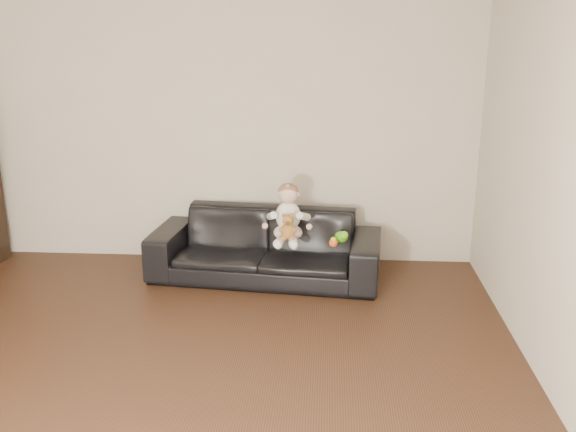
# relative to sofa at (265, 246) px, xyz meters

# --- Properties ---
(floor) EXTENTS (5.50, 5.50, 0.00)m
(floor) POSITION_rel_sofa_xyz_m (-0.56, -2.25, -0.30)
(floor) COLOR #3B2315
(floor) RESTS_ON ground
(wall_back) EXTENTS (5.00, 0.00, 5.00)m
(wall_back) POSITION_rel_sofa_xyz_m (-0.56, 0.50, 1.00)
(wall_back) COLOR beige
(wall_back) RESTS_ON ground
(sofa) EXTENTS (2.12, 1.01, 0.60)m
(sofa) POSITION_rel_sofa_xyz_m (0.00, 0.00, 0.00)
(sofa) COLOR black
(sofa) RESTS_ON floor
(baby) EXTENTS (0.35, 0.43, 0.51)m
(baby) POSITION_rel_sofa_xyz_m (0.21, -0.11, 0.32)
(baby) COLOR silver
(baby) RESTS_ON sofa
(teddy_bear) EXTENTS (0.14, 0.14, 0.23)m
(teddy_bear) POSITION_rel_sofa_xyz_m (0.22, -0.27, 0.27)
(teddy_bear) COLOR #9F672D
(teddy_bear) RESTS_ON sofa
(toy_green) EXTENTS (0.14, 0.16, 0.10)m
(toy_green) POSITION_rel_sofa_xyz_m (0.68, -0.14, 0.14)
(toy_green) COLOR #5FCD18
(toy_green) RESTS_ON sofa
(toy_rattle) EXTENTS (0.09, 0.09, 0.08)m
(toy_rattle) POSITION_rel_sofa_xyz_m (0.61, -0.26, 0.13)
(toy_rattle) COLOR orange
(toy_rattle) RESTS_ON sofa
(toy_blue_disc) EXTENTS (0.12, 0.12, 0.01)m
(toy_blue_disc) POSITION_rel_sofa_xyz_m (0.66, -0.10, 0.10)
(toy_blue_disc) COLOR #178CBB
(toy_blue_disc) RESTS_ON sofa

